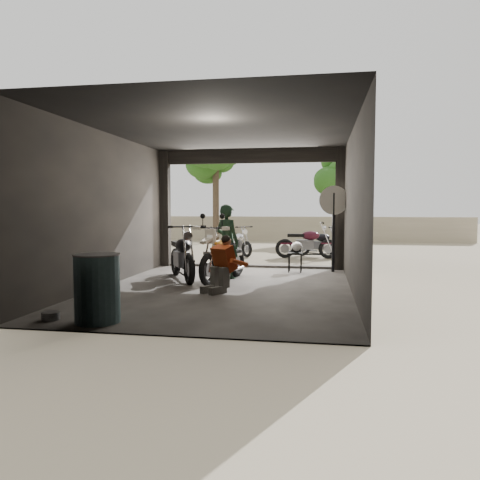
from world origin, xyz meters
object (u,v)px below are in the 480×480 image
(mechanic, at_px, (220,265))
(sign_post, at_px, (334,215))
(stool, at_px, (295,256))
(main_bike, at_px, (223,253))
(rider, at_px, (227,242))
(outside_bike_a, at_px, (237,241))
(outside_bike_c, at_px, (319,241))
(helmet, at_px, (297,247))
(oil_drum, at_px, (97,289))
(left_bike, at_px, (182,252))
(outside_bike_b, at_px, (307,240))

(mechanic, distance_m, sign_post, 4.07)
(stool, bearing_deg, main_bike, -131.68)
(main_bike, distance_m, rider, 0.45)
(outside_bike_a, height_order, outside_bike_c, outside_bike_c)
(outside_bike_c, bearing_deg, helmet, -168.32)
(oil_drum, bearing_deg, sign_post, 59.77)
(left_bike, distance_m, helmet, 3.03)
(outside_bike_a, xyz_separation_m, outside_bike_b, (2.37, -0.40, 0.08))
(outside_bike_a, bearing_deg, outside_bike_c, -40.62)
(left_bike, height_order, outside_bike_a, left_bike)
(mechanic, height_order, oil_drum, mechanic)
(outside_bike_a, xyz_separation_m, stool, (2.19, -3.77, -0.08))
(stool, bearing_deg, sign_post, 10.93)
(outside_bike_a, relative_size, outside_bike_b, 0.87)
(left_bike, xyz_separation_m, stool, (2.47, 1.65, -0.20))
(stool, xyz_separation_m, oil_drum, (-2.48, -5.71, 0.06))
(outside_bike_b, height_order, outside_bike_c, outside_bike_b)
(outside_bike_a, distance_m, rider, 5.14)
(outside_bike_b, relative_size, mechanic, 1.63)
(outside_bike_c, xyz_separation_m, sign_post, (0.36, -3.75, 0.95))
(main_bike, distance_m, outside_bike_a, 5.51)
(outside_bike_a, bearing_deg, oil_drum, -135.62)
(mechanic, bearing_deg, left_bike, 162.15)
(oil_drum, bearing_deg, rider, 77.29)
(mechanic, xyz_separation_m, oil_drum, (-1.21, -2.61, -0.04))
(left_bike, relative_size, outside_bike_a, 1.23)
(main_bike, height_order, helmet, main_bike)
(outside_bike_c, height_order, stool, outside_bike_c)
(rider, bearing_deg, outside_bike_a, -53.25)
(outside_bike_a, bearing_deg, main_bike, -126.69)
(rider, height_order, mechanic, rider)
(mechanic, distance_m, stool, 3.35)
(rider, bearing_deg, main_bike, 117.42)
(main_bike, bearing_deg, outside_bike_a, 111.52)
(stool, distance_m, oil_drum, 6.22)
(outside_bike_c, distance_m, helmet, 3.91)
(main_bike, bearing_deg, sign_post, 51.75)
(outside_bike_c, bearing_deg, mechanic, -175.02)
(left_bike, xyz_separation_m, oil_drum, (-0.02, -4.05, -0.14))
(left_bike, bearing_deg, oil_drum, -119.06)
(main_bike, distance_m, mechanic, 1.43)
(rider, relative_size, mechanic, 1.60)
(helmet, xyz_separation_m, oil_drum, (-2.52, -5.76, -0.15))
(mechanic, relative_size, oil_drum, 1.09)
(main_bike, distance_m, outside_bike_c, 5.99)
(outside_bike_c, distance_m, oil_drum, 10.11)
(rider, relative_size, helmet, 5.60)
(outside_bike_b, distance_m, mechanic, 6.63)
(outside_bike_a, distance_m, helmet, 4.33)
(rider, distance_m, helmet, 2.06)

